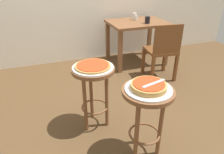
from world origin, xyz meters
name	(u,v)px	position (x,y,z in m)	size (l,w,h in m)	color
ground_plane	(122,103)	(0.00, 0.00, 0.00)	(6.00, 6.00, 0.00)	brown
stool_foreground	(147,107)	(-0.12, -0.78, 0.50)	(0.42, 0.42, 0.67)	brown
serving_plate_foreground	(148,89)	(-0.12, -0.78, 0.67)	(0.37, 0.37, 0.01)	silver
pizza_foreground	(149,86)	(-0.12, -0.78, 0.70)	(0.28, 0.28, 0.05)	tan
stool_middle	(94,83)	(-0.42, -0.25, 0.50)	(0.42, 0.42, 0.67)	brown
serving_plate_middle	(93,67)	(-0.42, -0.25, 0.67)	(0.39, 0.39, 0.01)	silver
pizza_middle	(93,66)	(-0.42, -0.25, 0.69)	(0.34, 0.34, 0.02)	#B78442
dining_table	(137,29)	(0.72, 1.13, 0.60)	(0.94, 0.70, 0.72)	brown
cup_near_edge	(147,20)	(0.81, 0.97, 0.77)	(0.08, 0.08, 0.11)	black
cup_far_edge	(134,16)	(0.74, 1.30, 0.77)	(0.07, 0.07, 0.11)	silver
condiment_shaker	(136,18)	(0.73, 1.21, 0.76)	(0.04, 0.04, 0.08)	white
wooden_chair	(163,50)	(0.79, 0.42, 0.47)	(0.44, 0.44, 0.85)	brown
pizza_server_knife	(154,83)	(-0.09, -0.80, 0.73)	(0.22, 0.02, 0.01)	silver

